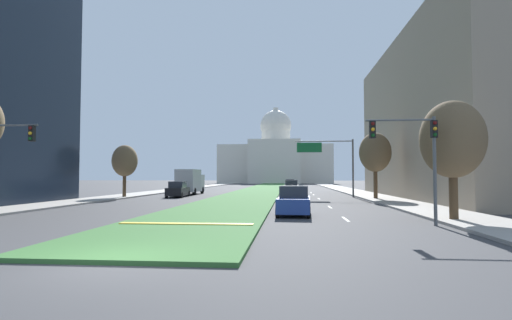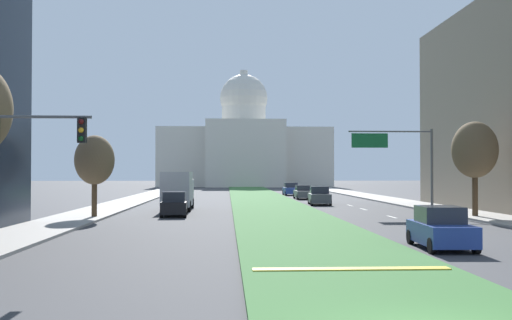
{
  "view_description": "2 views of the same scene",
  "coord_description": "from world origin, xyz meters",
  "px_view_note": "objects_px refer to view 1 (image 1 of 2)",
  "views": [
    {
      "loc": [
        4.76,
        -9.8,
        2.35
      ],
      "look_at": [
        0.2,
        42.47,
        4.57
      ],
      "focal_mm": 26.92,
      "sensor_mm": 36.0,
      "label": 1
    },
    {
      "loc": [
        -3.92,
        -10.84,
        3.21
      ],
      "look_at": [
        -1.84,
        31.13,
        4.05
      ],
      "focal_mm": 41.51,
      "sensor_mm": 36.0,
      "label": 2
    }
  ],
  "objects_px": {
    "sedan_lead_stopped": "(294,201)",
    "box_truck_delivery": "(190,181)",
    "street_tree_right_near": "(452,140)",
    "sedan_very_far": "(290,184)",
    "sedan_midblock": "(178,190)",
    "overhead_guide_sign": "(330,155)",
    "sedan_far_horizon": "(291,185)",
    "street_tree_right_mid": "(375,153)",
    "street_tree_left_mid": "(125,161)",
    "traffic_light_near_right": "(416,146)",
    "sedan_distant": "(292,187)",
    "capitol_building": "(276,160)"
  },
  "relations": [
    {
      "from": "street_tree_left_mid",
      "to": "overhead_guide_sign",
      "type": "bearing_deg",
      "value": 9.29
    },
    {
      "from": "sedan_midblock",
      "to": "sedan_far_horizon",
      "type": "height_order",
      "value": "sedan_midblock"
    },
    {
      "from": "street_tree_right_near",
      "to": "sedan_very_far",
      "type": "xyz_separation_m",
      "value": [
        -8.32,
        58.87,
        -3.41
      ]
    },
    {
      "from": "capitol_building",
      "to": "street_tree_left_mid",
      "type": "bearing_deg",
      "value": -97.87
    },
    {
      "from": "sedan_midblock",
      "to": "overhead_guide_sign",
      "type": "bearing_deg",
      "value": 5.16
    },
    {
      "from": "traffic_light_near_right",
      "to": "street_tree_left_mid",
      "type": "relative_size",
      "value": 0.91
    },
    {
      "from": "street_tree_left_mid",
      "to": "sedan_far_horizon",
      "type": "distance_m",
      "value": 33.43
    },
    {
      "from": "sedan_lead_stopped",
      "to": "box_truck_delivery",
      "type": "xyz_separation_m",
      "value": [
        -13.02,
        25.15,
        0.86
      ]
    },
    {
      "from": "street_tree_left_mid",
      "to": "sedan_midblock",
      "type": "xyz_separation_m",
      "value": [
        5.27,
        2.11,
        -3.16
      ]
    },
    {
      "from": "sedan_far_horizon",
      "to": "sedan_very_far",
      "type": "relative_size",
      "value": 1.06
    },
    {
      "from": "sedan_distant",
      "to": "sedan_very_far",
      "type": "bearing_deg",
      "value": 90.5
    },
    {
      "from": "street_tree_right_near",
      "to": "sedan_midblock",
      "type": "distance_m",
      "value": 30.17
    },
    {
      "from": "sedan_far_horizon",
      "to": "sedan_midblock",
      "type": "bearing_deg",
      "value": -116.16
    },
    {
      "from": "sedan_distant",
      "to": "sedan_very_far",
      "type": "relative_size",
      "value": 1.0
    },
    {
      "from": "traffic_light_near_right",
      "to": "sedan_very_far",
      "type": "bearing_deg",
      "value": 95.61
    },
    {
      "from": "overhead_guide_sign",
      "to": "sedan_midblock",
      "type": "relative_size",
      "value": 1.45
    },
    {
      "from": "sedan_midblock",
      "to": "sedan_far_horizon",
      "type": "xyz_separation_m",
      "value": [
        12.71,
        25.88,
        -0.05
      ]
    },
    {
      "from": "capitol_building",
      "to": "overhead_guide_sign",
      "type": "distance_m",
      "value": 90.86
    },
    {
      "from": "overhead_guide_sign",
      "to": "sedan_lead_stopped",
      "type": "bearing_deg",
      "value": -102.01
    },
    {
      "from": "traffic_light_near_right",
      "to": "sedan_midblock",
      "type": "height_order",
      "value": "traffic_light_near_right"
    },
    {
      "from": "sedan_lead_stopped",
      "to": "capitol_building",
      "type": "bearing_deg",
      "value": 92.6
    },
    {
      "from": "street_tree_left_mid",
      "to": "traffic_light_near_right",
      "type": "bearing_deg",
      "value": -41.57
    },
    {
      "from": "sedan_distant",
      "to": "sedan_far_horizon",
      "type": "distance_m",
      "value": 12.09
    },
    {
      "from": "overhead_guide_sign",
      "to": "street_tree_left_mid",
      "type": "xyz_separation_m",
      "value": [
        -22.34,
        -3.66,
        -0.71
      ]
    },
    {
      "from": "capitol_building",
      "to": "sedan_far_horizon",
      "type": "bearing_deg",
      "value": -85.66
    },
    {
      "from": "traffic_light_near_right",
      "to": "street_tree_right_near",
      "type": "bearing_deg",
      "value": 35.74
    },
    {
      "from": "overhead_guide_sign",
      "to": "street_tree_right_near",
      "type": "distance_m",
      "value": 23.37
    },
    {
      "from": "sedan_far_horizon",
      "to": "traffic_light_near_right",
      "type": "bearing_deg",
      "value": -83.26
    },
    {
      "from": "box_truck_delivery",
      "to": "street_tree_left_mid",
      "type": "bearing_deg",
      "value": -120.54
    },
    {
      "from": "street_tree_right_mid",
      "to": "box_truck_delivery",
      "type": "distance_m",
      "value": 23.41
    },
    {
      "from": "street_tree_right_near",
      "to": "box_truck_delivery",
      "type": "height_order",
      "value": "street_tree_right_near"
    },
    {
      "from": "street_tree_right_mid",
      "to": "sedan_lead_stopped",
      "type": "bearing_deg",
      "value": -117.48
    },
    {
      "from": "traffic_light_near_right",
      "to": "sedan_midblock",
      "type": "xyz_separation_m",
      "value": [
        -18.52,
        23.21,
        -2.97
      ]
    },
    {
      "from": "sedan_midblock",
      "to": "box_truck_delivery",
      "type": "xyz_separation_m",
      "value": [
        -0.28,
        6.34,
        0.85
      ]
    },
    {
      "from": "overhead_guide_sign",
      "to": "street_tree_right_mid",
      "type": "distance_m",
      "value": 5.92
    },
    {
      "from": "street_tree_left_mid",
      "to": "sedan_very_far",
      "type": "bearing_deg",
      "value": 65.69
    },
    {
      "from": "capitol_building",
      "to": "sedan_midblock",
      "type": "bearing_deg",
      "value": -94.8
    },
    {
      "from": "sedan_midblock",
      "to": "sedan_far_horizon",
      "type": "distance_m",
      "value": 28.84
    },
    {
      "from": "sedan_midblock",
      "to": "box_truck_delivery",
      "type": "height_order",
      "value": "box_truck_delivery"
    },
    {
      "from": "capitol_building",
      "to": "sedan_midblock",
      "type": "height_order",
      "value": "capitol_building"
    },
    {
      "from": "overhead_guide_sign",
      "to": "sedan_far_horizon",
      "type": "bearing_deg",
      "value": 100.14
    },
    {
      "from": "capitol_building",
      "to": "sedan_distant",
      "type": "xyz_separation_m",
      "value": [
        5.06,
        -78.06,
        -7.21
      ]
    },
    {
      "from": "traffic_light_near_right",
      "to": "street_tree_right_near",
      "type": "height_order",
      "value": "street_tree_right_near"
    },
    {
      "from": "street_tree_right_near",
      "to": "sedan_far_horizon",
      "type": "xyz_separation_m",
      "value": [
        -8.17,
        47.4,
        -3.45
      ]
    },
    {
      "from": "street_tree_left_mid",
      "to": "box_truck_delivery",
      "type": "xyz_separation_m",
      "value": [
        4.99,
        8.46,
        -2.3
      ]
    },
    {
      "from": "sedan_very_far",
      "to": "street_tree_right_mid",
      "type": "bearing_deg",
      "value": -78.09
    },
    {
      "from": "sedan_midblock",
      "to": "sedan_very_far",
      "type": "relative_size",
      "value": 1.06
    },
    {
      "from": "street_tree_right_near",
      "to": "street_tree_right_mid",
      "type": "relative_size",
      "value": 0.93
    },
    {
      "from": "street_tree_right_mid",
      "to": "sedan_very_far",
      "type": "xyz_separation_m",
      "value": [
        -8.48,
        40.2,
        -3.89
      ]
    },
    {
      "from": "street_tree_right_mid",
      "to": "sedan_midblock",
      "type": "distance_m",
      "value": 21.59
    }
  ]
}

